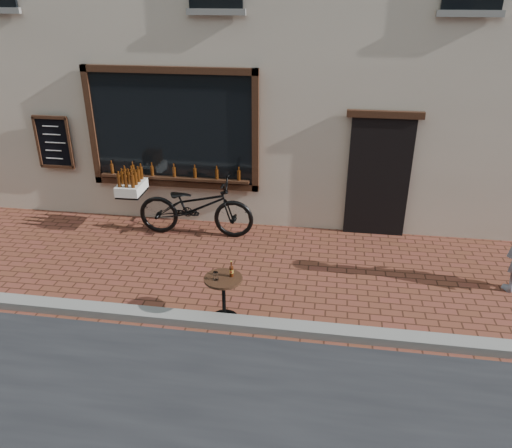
# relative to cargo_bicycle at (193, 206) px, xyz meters

# --- Properties ---
(ground) EXTENTS (90.00, 90.00, 0.00)m
(ground) POSITION_rel_cargo_bicycle_xyz_m (1.42, -2.89, -0.58)
(ground) COLOR brown
(ground) RESTS_ON ground
(kerb) EXTENTS (90.00, 0.25, 0.12)m
(kerb) POSITION_rel_cargo_bicycle_xyz_m (1.42, -2.69, -0.52)
(kerb) COLOR slate
(kerb) RESTS_ON ground
(cargo_bicycle) EXTENTS (2.49, 0.80, 1.21)m
(cargo_bicycle) POSITION_rel_cargo_bicycle_xyz_m (0.00, 0.00, 0.00)
(cargo_bicycle) COLOR black
(cargo_bicycle) RESTS_ON ground
(bistro_table) EXTENTS (0.53, 0.53, 0.90)m
(bistro_table) POSITION_rel_cargo_bicycle_xyz_m (1.12, -2.54, -0.10)
(bistro_table) COLOR black
(bistro_table) RESTS_ON ground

